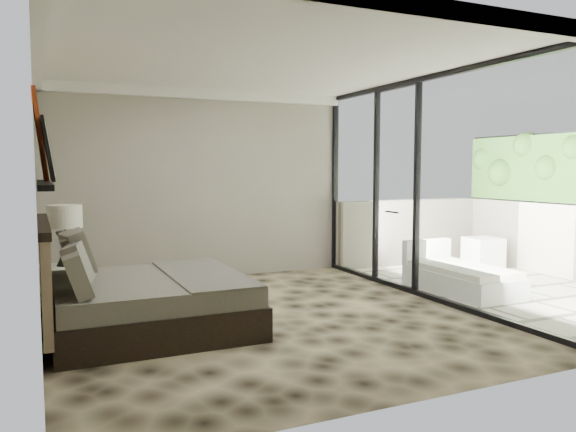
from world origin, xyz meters
name	(u,v)px	position (x,y,z in m)	size (l,w,h in m)	color
floor	(265,318)	(0.00, 0.00, 0.00)	(5.00, 5.00, 0.00)	black
ceiling	(264,60)	(0.00, 0.00, 2.79)	(4.50, 5.00, 0.02)	silver
back_wall	(202,185)	(0.00, 2.49, 1.40)	(4.50, 0.02, 2.80)	gray
left_wall	(37,196)	(-2.24, 0.00, 1.40)	(0.02, 5.00, 2.80)	gray
glass_wall	(432,188)	(2.25, 0.00, 1.40)	(0.08, 5.00, 2.80)	white
terrace_slab	(517,293)	(3.75, 0.00, -0.06)	(3.00, 5.00, 0.12)	beige
picture_ledge	(44,184)	(-2.18, 0.10, 1.50)	(0.12, 2.20, 0.05)	black
bed	(140,299)	(-1.32, 0.09, 0.33)	(1.99, 1.93, 1.10)	black
nightstand	(66,287)	(-1.97, 1.30, 0.28)	(0.55, 0.55, 0.55)	black
table_lamp	(65,227)	(-1.95, 1.32, 0.97)	(0.39, 0.39, 0.71)	black
abstract_canvas	(40,136)	(-2.19, 0.63, 1.97)	(0.04, 0.90, 0.90)	#C64D10
framed_print	(47,149)	(-2.14, 0.07, 1.82)	(0.03, 0.50, 0.60)	black
ottoman	(483,253)	(4.45, 1.40, 0.25)	(0.51, 0.51, 0.51)	white
lounger	(459,277)	(2.90, 0.21, 0.19)	(0.79, 1.58, 0.62)	silver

